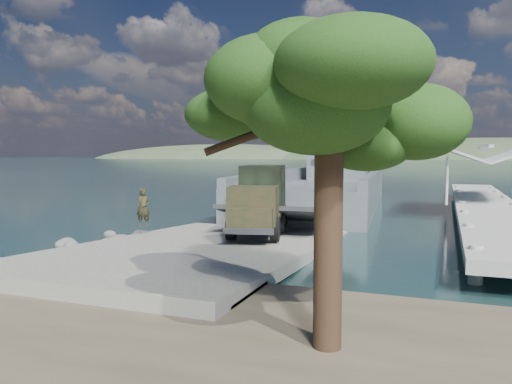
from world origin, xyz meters
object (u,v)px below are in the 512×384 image
Objects in this scene: soldier at (144,215)px; military_truck at (260,199)px; landing_craft at (324,195)px; pier at (484,196)px; overhang_tree at (311,105)px.

military_truck is at bearing -2.40° from soldier.
military_truck reaches higher than soldier.
pier is at bearing -25.76° from landing_craft.
pier reaches higher than soldier.
overhang_tree is (7.54, -33.86, 4.78)m from landing_craft.
pier is at bearing 16.79° from soldier.
military_truck is at bearing 114.74° from overhang_tree.
landing_craft is 35.01m from overhang_tree.
landing_craft is at bearing 50.12° from soldier.
landing_craft is at bearing 80.44° from military_truck.
pier is at bearing 79.22° from overhang_tree.
pier is 29.76m from overhang_tree.
pier is 5.63× the size of overhang_tree.
military_truck is (1.27, -20.25, 1.34)m from landing_craft.
pier is 1.16× the size of landing_craft.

